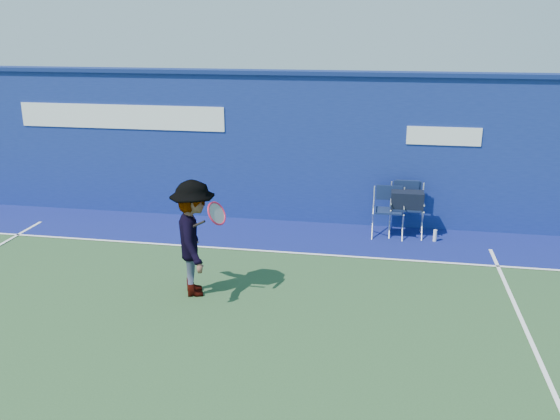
% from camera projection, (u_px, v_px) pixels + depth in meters
% --- Properties ---
extents(ground, '(80.00, 80.00, 0.00)m').
position_uv_depth(ground, '(184.00, 336.00, 7.84)').
color(ground, '#284926').
rests_on(ground, ground).
extents(stadium_wall, '(24.00, 0.50, 3.08)m').
position_uv_depth(stadium_wall, '(262.00, 146.00, 12.26)').
color(stadium_wall, navy).
rests_on(stadium_wall, ground).
extents(out_of_bounds_strip, '(24.00, 1.80, 0.01)m').
position_uv_depth(out_of_bounds_strip, '(252.00, 233.00, 11.69)').
color(out_of_bounds_strip, navy).
rests_on(out_of_bounds_strip, ground).
extents(court_lines, '(24.00, 12.00, 0.01)m').
position_uv_depth(court_lines, '(198.00, 315.00, 8.40)').
color(court_lines, white).
rests_on(court_lines, out_of_bounds_strip).
extents(directors_chair_left, '(0.61, 0.57, 1.04)m').
position_uv_depth(directors_chair_left, '(406.00, 213.00, 11.49)').
color(directors_chair_left, silver).
rests_on(directors_chair_left, ground).
extents(directors_chair_right, '(0.57, 0.51, 0.96)m').
position_uv_depth(directors_chair_right, '(388.00, 221.00, 11.47)').
color(directors_chair_right, silver).
rests_on(directors_chair_right, ground).
extents(water_bottle, '(0.07, 0.07, 0.23)m').
position_uv_depth(water_bottle, '(435.00, 236.00, 11.24)').
color(water_bottle, silver).
rests_on(water_bottle, ground).
extents(tennis_player, '(1.07, 1.31, 1.78)m').
position_uv_depth(tennis_player, '(194.00, 238.00, 8.86)').
color(tennis_player, '#EA4738').
rests_on(tennis_player, ground).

